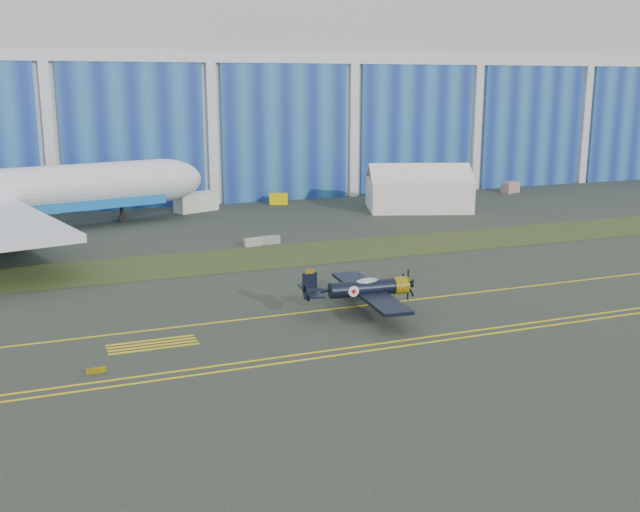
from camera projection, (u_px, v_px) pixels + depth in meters
name	position (u px, v px, depth m)	size (l,w,h in m)	color
ground	(349.00, 289.00, 64.16)	(260.00, 260.00, 0.00)	#31392F
grass_median	(295.00, 254.00, 76.86)	(260.00, 10.00, 0.02)	#475128
hangar	(180.00, 97.00, 125.93)	(220.00, 45.70, 30.00)	silver
taxiway_centreline	(374.00, 304.00, 59.62)	(200.00, 0.20, 0.02)	yellow
edge_line_near	(434.00, 342.00, 51.00)	(80.00, 0.20, 0.02)	yellow
edge_line_far	(427.00, 337.00, 51.90)	(80.00, 0.20, 0.02)	yellow
hold_short_ladder	(153.00, 345.00, 50.44)	(6.00, 2.40, 0.02)	yellow
guard_board_left	(96.00, 370.00, 45.45)	(1.20, 0.15, 0.35)	yellow
warbird	(363.00, 288.00, 57.20)	(10.87, 12.77, 3.57)	black
tent	(418.00, 186.00, 103.78)	(16.47, 14.17, 6.46)	white
shipping_container	(196.00, 202.00, 102.59)	(5.89, 2.35, 2.55)	silver
tug	(279.00, 199.00, 108.82)	(2.60, 1.63, 1.52)	#FBD500
gse_box	(510.00, 187.00, 120.08)	(2.88, 1.53, 1.73)	tan
barrier_a	(253.00, 242.00, 80.77)	(2.00, 0.60, 0.90)	#9B9E8A
barrier_b	(271.00, 240.00, 81.84)	(2.00, 0.60, 0.90)	gray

